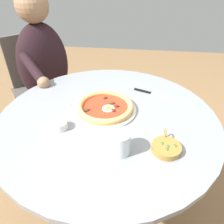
# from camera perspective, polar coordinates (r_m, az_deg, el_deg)

# --- Properties ---
(ground_plane) EXTENTS (6.00, 6.00, 0.02)m
(ground_plane) POSITION_cam_1_polar(r_m,az_deg,el_deg) (1.53, -0.82, -23.81)
(ground_plane) COLOR olive
(dining_table) EXTENTS (1.00, 1.00, 0.73)m
(dining_table) POSITION_cam_1_polar(r_m,az_deg,el_deg) (1.07, -1.08, -7.79)
(dining_table) COLOR gray
(dining_table) RESTS_ON ground
(pizza_on_plate) EXTENTS (0.29, 0.29, 0.04)m
(pizza_on_plate) POSITION_cam_1_polar(r_m,az_deg,el_deg) (0.99, -1.82, 1.31)
(pizza_on_plate) COLOR white
(pizza_on_plate) RESTS_ON dining_table
(water_glass) EXTENTS (0.08, 0.08, 0.09)m
(water_glass) POSITION_cam_1_polar(r_m,az_deg,el_deg) (0.77, 2.05, -8.53)
(water_glass) COLOR silver
(water_glass) RESTS_ON dining_table
(steak_knife) EXTENTS (0.09, 0.22, 0.01)m
(steak_knife) POSITION_cam_1_polar(r_m,az_deg,el_deg) (1.15, 9.73, 5.21)
(steak_knife) COLOR silver
(steak_knife) RESTS_ON dining_table
(ramekin_capers) EXTENTS (0.06, 0.06, 0.03)m
(ramekin_capers) POSITION_cam_1_polar(r_m,az_deg,el_deg) (0.91, -13.89, -3.34)
(ramekin_capers) COLOR white
(ramekin_capers) RESTS_ON dining_table
(olive_pan) EXTENTS (0.13, 0.11, 0.05)m
(olive_pan) POSITION_cam_1_polar(r_m,az_deg,el_deg) (0.82, 14.40, -9.28)
(olive_pan) COLOR olive
(olive_pan) RESTS_ON dining_table
(fork_utensil) EXTENTS (0.03, 0.19, 0.00)m
(fork_utensil) POSITION_cam_1_polar(r_m,az_deg,el_deg) (1.08, -15.86, 2.01)
(fork_utensil) COLOR #BCBCC1
(fork_utensil) RESTS_ON dining_table
(diner_person) EXTENTS (0.57, 0.44, 1.19)m
(diner_person) POSITION_cam_1_polar(r_m,az_deg,el_deg) (1.65, -16.69, 5.83)
(diner_person) COLOR #282833
(diner_person) RESTS_ON ground
(cafe_chair_diner) EXTENTS (0.60, 0.60, 0.88)m
(cafe_chair_diner) POSITION_cam_1_polar(r_m,az_deg,el_deg) (1.77, -18.55, 7.95)
(cafe_chair_diner) COLOR #504A45
(cafe_chair_diner) RESTS_ON ground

